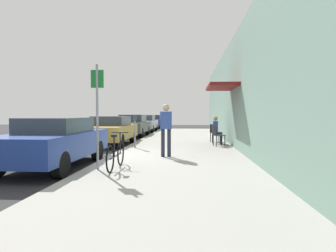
{
  "coord_description": "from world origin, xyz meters",
  "views": [
    {
      "loc": [
        2.68,
        -9.55,
        1.51
      ],
      "look_at": [
        1.51,
        6.34,
        0.85
      ],
      "focal_mm": 31.67,
      "sensor_mm": 36.0,
      "label": 1
    }
  ],
  "objects_px": {
    "parked_car_3": "(145,123)",
    "pedestrian_standing": "(166,126)",
    "parking_meter": "(135,129)",
    "cafe_chair_1": "(215,133)",
    "street_sign": "(97,108)",
    "seated_patron_1": "(217,129)",
    "parked_car_4": "(154,121)",
    "cafe_chair_2": "(214,132)",
    "parked_car_0": "(55,141)",
    "parked_car_2": "(133,125)",
    "cafe_chair_0": "(217,134)",
    "bicycle_0": "(116,155)",
    "parked_car_1": "(111,130)"
  },
  "relations": [
    {
      "from": "seated_patron_1",
      "to": "cafe_chair_0",
      "type": "bearing_deg",
      "value": -93.41
    },
    {
      "from": "parked_car_0",
      "to": "cafe_chair_2",
      "type": "relative_size",
      "value": 5.06
    },
    {
      "from": "parked_car_0",
      "to": "parked_car_2",
      "type": "relative_size",
      "value": 1.0
    },
    {
      "from": "parked_car_0",
      "to": "seated_patron_1",
      "type": "bearing_deg",
      "value": 48.8
    },
    {
      "from": "parked_car_2",
      "to": "street_sign",
      "type": "relative_size",
      "value": 1.69
    },
    {
      "from": "parked_car_1",
      "to": "seated_patron_1",
      "type": "bearing_deg",
      "value": -2.48
    },
    {
      "from": "seated_patron_1",
      "to": "parked_car_4",
      "type": "bearing_deg",
      "value": 106.37
    },
    {
      "from": "parked_car_3",
      "to": "parking_meter",
      "type": "height_order",
      "value": "parking_meter"
    },
    {
      "from": "parked_car_3",
      "to": "parked_car_4",
      "type": "bearing_deg",
      "value": 90.0
    },
    {
      "from": "parked_car_0",
      "to": "cafe_chair_0",
      "type": "relative_size",
      "value": 5.06
    },
    {
      "from": "parked_car_4",
      "to": "parked_car_0",
      "type": "bearing_deg",
      "value": -90.0
    },
    {
      "from": "parked_car_1",
      "to": "parked_car_2",
      "type": "height_order",
      "value": "parked_car_2"
    },
    {
      "from": "parked_car_4",
      "to": "street_sign",
      "type": "relative_size",
      "value": 1.69
    },
    {
      "from": "parked_car_2",
      "to": "street_sign",
      "type": "xyz_separation_m",
      "value": [
        1.5,
        -12.25,
        0.9
      ]
    },
    {
      "from": "parking_meter",
      "to": "street_sign",
      "type": "relative_size",
      "value": 0.51
    },
    {
      "from": "parked_car_3",
      "to": "seated_patron_1",
      "type": "height_order",
      "value": "seated_patron_1"
    },
    {
      "from": "bicycle_0",
      "to": "parked_car_4",
      "type": "bearing_deg",
      "value": 94.68
    },
    {
      "from": "bicycle_0",
      "to": "parked_car_3",
      "type": "bearing_deg",
      "value": 96.31
    },
    {
      "from": "parked_car_2",
      "to": "street_sign",
      "type": "bearing_deg",
      "value": -83.02
    },
    {
      "from": "parked_car_1",
      "to": "parking_meter",
      "type": "bearing_deg",
      "value": -53.36
    },
    {
      "from": "cafe_chair_0",
      "to": "parking_meter",
      "type": "bearing_deg",
      "value": -165.14
    },
    {
      "from": "parked_car_0",
      "to": "parked_car_4",
      "type": "xyz_separation_m",
      "value": [
        0.0,
        22.83,
        -0.01
      ]
    },
    {
      "from": "parked_car_4",
      "to": "parking_meter",
      "type": "distance_m",
      "value": 19.02
    },
    {
      "from": "parked_car_1",
      "to": "street_sign",
      "type": "distance_m",
      "value": 7.02
    },
    {
      "from": "seated_patron_1",
      "to": "pedestrian_standing",
      "type": "bearing_deg",
      "value": -115.01
    },
    {
      "from": "parked_car_3",
      "to": "pedestrian_standing",
      "type": "bearing_deg",
      "value": -78.82
    },
    {
      "from": "parked_car_4",
      "to": "cafe_chair_2",
      "type": "xyz_separation_m",
      "value": [
        4.96,
        -16.13,
        -0.1
      ]
    },
    {
      "from": "parking_meter",
      "to": "cafe_chair_2",
      "type": "xyz_separation_m",
      "value": [
        3.41,
        2.83,
        -0.26
      ]
    },
    {
      "from": "parking_meter",
      "to": "cafe_chair_1",
      "type": "distance_m",
      "value": 3.9
    },
    {
      "from": "parked_car_3",
      "to": "seated_patron_1",
      "type": "xyz_separation_m",
      "value": [
        5.02,
        -10.99,
        0.09
      ]
    },
    {
      "from": "seated_patron_1",
      "to": "bicycle_0",
      "type": "bearing_deg",
      "value": -115.47
    },
    {
      "from": "parked_car_1",
      "to": "parking_meter",
      "type": "height_order",
      "value": "parking_meter"
    },
    {
      "from": "street_sign",
      "to": "cafe_chair_1",
      "type": "relative_size",
      "value": 2.99
    },
    {
      "from": "parked_car_0",
      "to": "cafe_chair_2",
      "type": "xyz_separation_m",
      "value": [
        4.96,
        6.7,
        -0.11
      ]
    },
    {
      "from": "parking_meter",
      "to": "cafe_chair_0",
      "type": "height_order",
      "value": "parking_meter"
    },
    {
      "from": "parked_car_0",
      "to": "bicycle_0",
      "type": "xyz_separation_m",
      "value": [
        1.93,
        -0.75,
        -0.26
      ]
    },
    {
      "from": "parked_car_3",
      "to": "cafe_chair_0",
      "type": "xyz_separation_m",
      "value": [
        4.96,
        -11.95,
        -0.1
      ]
    },
    {
      "from": "parked_car_1",
      "to": "parked_car_4",
      "type": "height_order",
      "value": "parked_car_1"
    },
    {
      "from": "parked_car_1",
      "to": "street_sign",
      "type": "bearing_deg",
      "value": -77.56
    },
    {
      "from": "street_sign",
      "to": "cafe_chair_1",
      "type": "distance_m",
      "value": 7.51
    },
    {
      "from": "seated_patron_1",
      "to": "pedestrian_standing",
      "type": "xyz_separation_m",
      "value": [
        -2.0,
        -4.29,
        0.3
      ]
    },
    {
      "from": "parking_meter",
      "to": "street_sign",
      "type": "xyz_separation_m",
      "value": [
        -0.05,
        -4.72,
        0.75
      ]
    },
    {
      "from": "parked_car_4",
      "to": "bicycle_0",
      "type": "relative_size",
      "value": 2.57
    },
    {
      "from": "cafe_chair_2",
      "to": "parked_car_2",
      "type": "bearing_deg",
      "value": 136.6
    },
    {
      "from": "pedestrian_standing",
      "to": "cafe_chair_2",
      "type": "bearing_deg",
      "value": 69.7
    },
    {
      "from": "parked_car_4",
      "to": "cafe_chair_1",
      "type": "bearing_deg",
      "value": -73.82
    },
    {
      "from": "parked_car_0",
      "to": "cafe_chair_2",
      "type": "distance_m",
      "value": 8.34
    },
    {
      "from": "parked_car_3",
      "to": "pedestrian_standing",
      "type": "height_order",
      "value": "pedestrian_standing"
    },
    {
      "from": "parking_meter",
      "to": "cafe_chair_0",
      "type": "bearing_deg",
      "value": 14.86
    },
    {
      "from": "parked_car_2",
      "to": "cafe_chair_0",
      "type": "xyz_separation_m",
      "value": [
        4.96,
        -6.62,
        -0.12
      ]
    }
  ]
}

